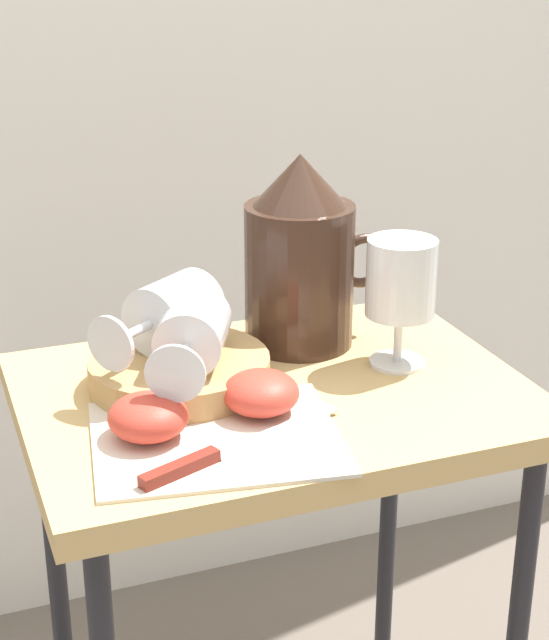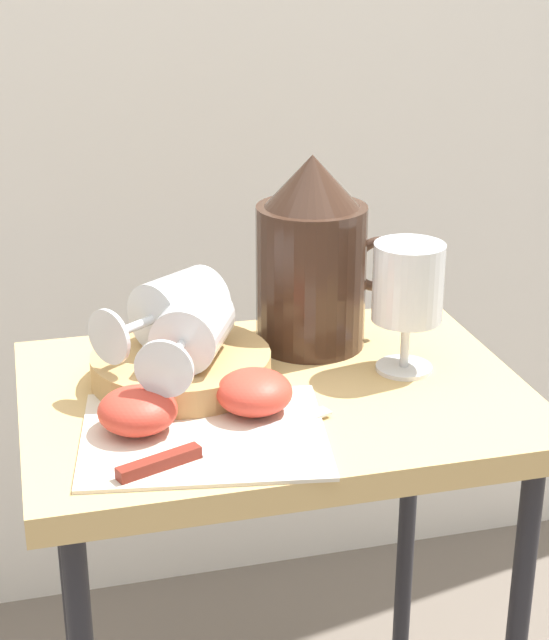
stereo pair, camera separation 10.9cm
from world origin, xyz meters
TOP-DOWN VIEW (x-y plane):
  - table at (0.00, 0.00)m, footprint 0.55×0.40m
  - linen_napkin at (-0.10, -0.09)m, footprint 0.27×0.23m
  - basket_tray at (-0.10, 0.04)m, footprint 0.20×0.20m
  - pitcher at (0.07, 0.11)m, footprint 0.18×0.13m
  - wine_glass_upright at (0.15, 0.01)m, footprint 0.08×0.08m
  - wine_glass_tipped_near at (-0.09, 0.02)m, footprint 0.13×0.17m
  - wine_glass_tipped_far at (-0.09, 0.07)m, footprint 0.16×0.15m
  - apple_half_left at (-0.16, -0.07)m, footprint 0.08×0.08m
  - apple_half_right at (-0.04, -0.06)m, footprint 0.08×0.08m
  - knife at (-0.11, -0.13)m, footprint 0.23×0.10m

SIDE VIEW (x-z plane):
  - table at x=0.00m, z-range 0.26..0.94m
  - linen_napkin at x=-0.10m, z-range 0.68..0.68m
  - knife at x=-0.11m, z-range 0.68..0.69m
  - basket_tray at x=-0.10m, z-range 0.68..0.71m
  - apple_half_left at x=-0.16m, z-range 0.68..0.73m
  - apple_half_right at x=-0.04m, z-range 0.68..0.73m
  - wine_glass_tipped_near at x=-0.09m, z-range 0.71..0.79m
  - wine_glass_tipped_far at x=-0.09m, z-range 0.71..0.79m
  - pitcher at x=0.07m, z-range 0.66..0.89m
  - wine_glass_upright at x=0.15m, z-range 0.70..0.85m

